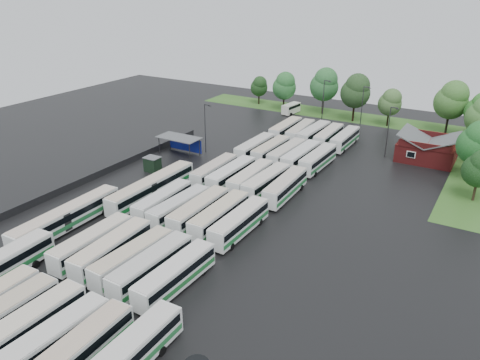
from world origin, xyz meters
The scene contains 53 objects.
ground centered at (0.00, 0.00, 0.00)m, with size 160.00×160.00×0.00m, color black.
brick_building centered at (24.00, 42.77, 1.87)m, with size 10.07×8.60×5.39m.
wash_shed centered at (-17.20, 22.02, 2.99)m, with size 8.20×4.20×3.58m.
utility_hut centered at (-16.20, 12.60, 1.32)m, with size 2.70×2.20×2.62m.
grass_strip_north centered at (2.00, 64.80, 0.01)m, with size 80.00×10.00×0.01m, color #33611F.
west_fence centered at (-22.20, 8.00, 0.60)m, with size 0.10×50.00×1.20m, color #2D2D30.
bus_r0c1 centered at (-1.38, -26.35, 1.78)m, with size 2.48×11.61×3.23m.
bus_r0c2 centered at (1.84, -25.85, 1.80)m, with size 2.64×11.76×3.27m.
bus_r0c3 centered at (5.22, -25.93, 1.76)m, with size 2.91×11.59×3.20m.
bus_r0c4 centered at (8.27, -25.72, 1.78)m, with size 2.84×11.69×3.23m.
bus_r1c0 centered at (-4.34, -12.24, 1.78)m, with size 2.57×11.68×3.24m.
bus_r1c1 centered at (-1.24, -12.11, 1.80)m, with size 3.03×11.89×3.28m.
bus_r1c2 centered at (2.09, -12.19, 1.75)m, with size 2.93×11.51×3.18m.
bus_r1c3 centered at (5.03, -12.38, 1.80)m, with size 2.77×11.80×3.27m.
bus_r1c4 centered at (8.37, -12.37, 1.76)m, with size 2.67×11.55×3.20m.
bus_r2c0 centered at (-4.50, 1.23, 1.72)m, with size 2.72×11.30×3.13m.
bus_r2c1 centered at (-1.30, 0.94, 1.72)m, with size 2.86×11.31×3.12m.
bus_r2c2 centered at (1.82, 1.30, 1.81)m, with size 2.65×11.87×3.30m.
bus_r2c3 centered at (5.05, 1.52, 1.81)m, with size 2.63×11.85×3.29m.
bus_r2c4 centered at (8.30, 1.26, 1.78)m, with size 2.54×11.66×3.24m.
bus_r3c0 centered at (-4.55, 14.73, 1.72)m, with size 2.55×11.25×3.12m.
bus_r3c1 centered at (-1.21, 14.65, 1.79)m, with size 2.57×11.71×3.26m.
bus_r3c2 centered at (2.17, 15.04, 1.75)m, with size 2.60×11.47×3.18m.
bus_r3c3 centered at (5.07, 14.94, 1.76)m, with size 2.89×11.57×3.20m.
bus_r3c4 centered at (8.49, 14.72, 1.78)m, with size 2.79×11.70×3.24m.
bus_r4c0 centered at (-4.35, 28.28, 1.77)m, with size 2.55×11.60×3.23m.
bus_r4c1 centered at (-1.16, 28.66, 1.72)m, with size 2.57×11.29×3.13m.
bus_r4c2 centered at (2.16, 28.53, 1.74)m, with size 2.77×11.42×3.16m.
bus_r4c3 centered at (5.13, 28.21, 1.81)m, with size 2.83×11.88×3.29m.
bus_r4c4 centered at (8.25, 28.55, 1.75)m, with size 2.71×11.52×3.19m.
bus_r5c0 centered at (-4.47, 41.91, 1.78)m, with size 2.63×11.67×3.24m.
bus_r5c1 centered at (-1.13, 42.07, 1.73)m, with size 2.90×11.37×3.14m.
bus_r5c2 centered at (1.87, 42.08, 1.79)m, with size 2.84×11.74×3.25m.
bus_r5c3 centered at (5.12, 42.00, 1.74)m, with size 2.57×11.41×3.17m.
bus_r5c4 centered at (8.52, 42.15, 1.71)m, with size 2.42×11.19×3.11m.
artic_bus_west_b centered at (-8.93, 4.04, 1.82)m, with size 2.55×17.68×3.28m.
artic_bus_west_c centered at (-12.31, -9.33, 1.77)m, with size 2.78×17.28×3.20m.
minibus centered at (-11.61, 59.97, 1.38)m, with size 2.82×5.92×2.49m.
tree_north_0 centered at (-23.13, 64.41, 4.88)m, with size 4.58×4.58×7.59m.
tree_north_1 centered at (-14.53, 61.91, 6.39)m, with size 5.99×5.99×9.93m.
tree_north_2 centered at (-4.61, 63.75, 7.46)m, with size 7.00×7.00×11.59m.
tree_north_3 centered at (4.10, 61.18, 7.34)m, with size 6.89×6.89×11.41m.
tree_north_4 centered at (12.15, 61.40, 5.63)m, with size 5.28×5.28×8.75m.
tree_north_5 centered at (24.70, 62.01, 7.57)m, with size 7.11×7.11×11.77m.
tree_east_1 centered at (32.41, 36.49, 6.74)m, with size 6.33×6.33×10.48m.
lamp_post_ne centered at (17.12, 40.70, 5.65)m, with size 1.50×0.29×9.73m.
lamp_post_nw centered at (-13.63, 25.45, 5.57)m, with size 1.48×0.29×9.59m.
lamp_post_back_w centered at (-0.89, 53.88, 6.11)m, with size 1.62×0.32×10.52m.
lamp_post_back_e centered at (8.01, 54.08, 5.83)m, with size 1.55×0.30×10.04m.
puddle_0 centered at (-1.49, -18.28, 0.00)m, with size 6.22×6.22×0.01m, color black.
puddle_1 centered at (5.63, -21.20, 0.00)m, with size 3.40×3.40×0.01m, color black.
puddle_2 centered at (-10.80, 3.61, 0.00)m, with size 7.31×7.31×0.01m, color black.
puddle_3 centered at (6.80, -1.40, 0.00)m, with size 4.45×4.45×0.01m, color black.
Camera 1 is at (35.92, -45.10, 31.06)m, focal length 35.00 mm.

